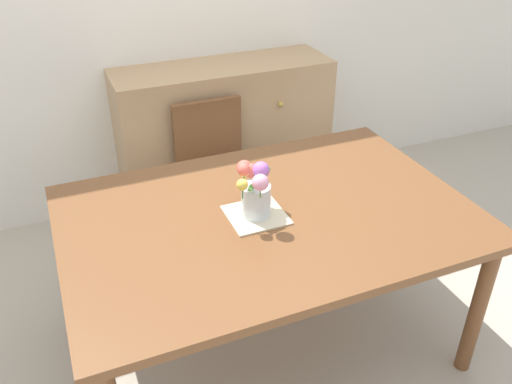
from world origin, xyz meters
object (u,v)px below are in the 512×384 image
dining_table (268,227)px  dresser (225,137)px  chair_far (215,166)px  flower_vase (254,189)px

dining_table → dresser: size_ratio=1.26×
chair_far → flower_vase: (-0.13, -0.93, 0.39)m
dining_table → dresser: 1.37m
flower_vase → dresser: bearing=76.0°
dining_table → chair_far: (0.07, 0.94, -0.18)m
chair_far → flower_vase: 1.02m
dresser → flower_vase: 1.42m
dresser → flower_vase: flower_vase is taller
dresser → flower_vase: (-0.33, -1.32, 0.41)m
dining_table → flower_vase: bearing=173.2°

